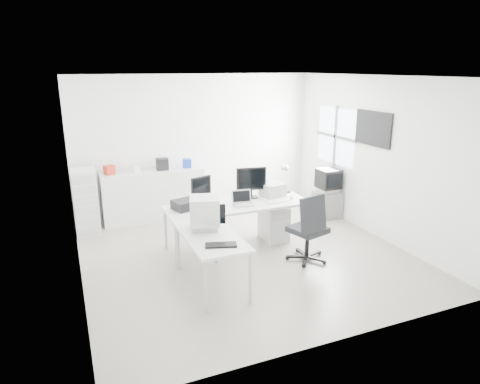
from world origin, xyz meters
name	(u,v)px	position (x,y,z in m)	size (l,w,h in m)	color
floor	(245,254)	(0.00, 0.00, 0.00)	(5.00, 5.00, 0.01)	#BBB5A7
ceiling	(245,76)	(0.00, 0.00, 2.80)	(5.00, 5.00, 0.01)	white
back_wall	(197,144)	(0.00, 2.50, 1.40)	(5.00, 0.02, 2.80)	white
left_wall	(71,187)	(-2.50, 0.00, 1.40)	(0.02, 5.00, 2.80)	white
right_wall	(376,158)	(2.50, 0.00, 1.40)	(0.02, 5.00, 2.80)	white
window	(336,136)	(2.48, 1.20, 1.60)	(0.02, 1.20, 1.10)	white
wall_picture	(373,128)	(2.47, 0.10, 1.90)	(0.04, 0.90, 0.60)	black
main_desk	(238,225)	(0.02, 0.34, 0.38)	(2.40, 0.80, 0.75)	silver
side_desk	(211,260)	(-0.83, -0.76, 0.38)	(0.70, 1.40, 0.75)	silver
drawer_pedestal	(274,223)	(0.72, 0.39, 0.30)	(0.40, 0.50, 0.60)	silver
inkjet_printer	(186,204)	(-0.83, 0.44, 0.82)	(0.41, 0.32, 0.15)	black
lcd_monitor_small	(201,190)	(-0.53, 0.59, 0.99)	(0.38, 0.22, 0.48)	black
lcd_monitor_large	(251,183)	(0.37, 0.59, 1.02)	(0.52, 0.21, 0.54)	black
laptop	(243,199)	(0.07, 0.24, 0.86)	(0.33, 0.34, 0.22)	#B7B7BA
white_keyboard	(277,202)	(0.67, 0.19, 0.76)	(0.38, 0.12, 0.02)	silver
white_mouse	(291,197)	(0.97, 0.24, 0.78)	(0.06, 0.06, 0.06)	silver
laser_printer	(273,190)	(0.77, 0.56, 0.86)	(0.38, 0.33, 0.22)	#ACACAC
desk_lamp	(288,178)	(1.12, 0.64, 1.02)	(0.18, 0.18, 0.53)	silver
crt_monitor	(205,214)	(-0.83, -0.51, 0.96)	(0.37, 0.37, 0.43)	#B7B7BA
black_keyboard	(221,245)	(-0.83, -1.16, 0.76)	(0.40, 0.16, 0.03)	black
office_chair	(308,226)	(0.82, -0.57, 0.56)	(0.65, 0.65, 1.13)	#242629
tv_cabinet	(327,205)	(2.22, 0.98, 0.27)	(0.50, 0.41, 0.54)	slate
crt_tv	(328,181)	(2.22, 0.98, 0.77)	(0.50, 0.48, 0.45)	black
sideboard	(154,195)	(-1.00, 2.24, 0.50)	(1.98, 0.50, 0.99)	silver
clutter_box_a	(109,170)	(-1.80, 2.24, 1.08)	(0.17, 0.15, 0.17)	#A42517
clutter_box_b	(137,169)	(-1.30, 2.24, 1.05)	(0.12, 0.10, 0.12)	silver
clutter_box_c	(162,164)	(-0.80, 2.24, 1.10)	(0.23, 0.21, 0.23)	black
clutter_box_d	(187,163)	(-0.30, 2.24, 1.08)	(0.17, 0.15, 0.17)	#1939B3
clutter_bottle	(92,170)	(-2.10, 2.28, 1.10)	(0.07, 0.07, 0.22)	silver
filing_cabinet	(86,202)	(-2.28, 1.94, 0.60)	(0.42, 0.50, 1.19)	silver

